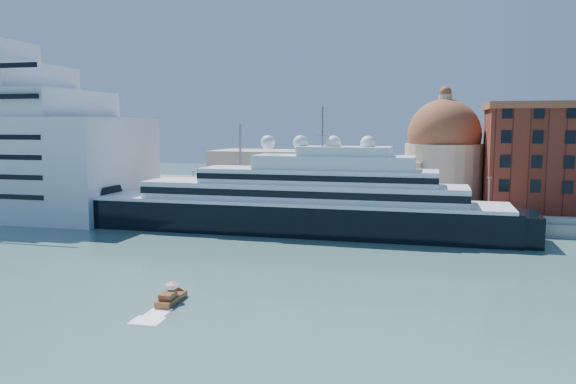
# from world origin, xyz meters

# --- Properties ---
(ground) EXTENTS (400.00, 400.00, 0.00)m
(ground) POSITION_xyz_m (0.00, 0.00, 0.00)
(ground) COLOR #335953
(ground) RESTS_ON ground
(quay) EXTENTS (180.00, 10.00, 2.50)m
(quay) POSITION_xyz_m (0.00, 34.00, 1.25)
(quay) COLOR gray
(quay) RESTS_ON ground
(land) EXTENTS (260.00, 72.00, 2.00)m
(land) POSITION_xyz_m (0.00, 75.00, 1.00)
(land) COLOR slate
(land) RESTS_ON ground
(quay_fence) EXTENTS (180.00, 0.10, 1.20)m
(quay_fence) POSITION_xyz_m (0.00, 29.50, 3.10)
(quay_fence) COLOR slate
(quay_fence) RESTS_ON quay
(superyacht) EXTENTS (92.86, 12.87, 27.75)m
(superyacht) POSITION_xyz_m (-9.21, 23.00, 4.79)
(superyacht) COLOR black
(superyacht) RESTS_ON ground
(service_barge) EXTENTS (12.08, 7.43, 2.58)m
(service_barge) POSITION_xyz_m (-56.05, 22.27, 0.74)
(service_barge) COLOR white
(service_barge) RESTS_ON ground
(water_taxi) EXTENTS (2.02, 5.42, 2.54)m
(water_taxi) POSITION_xyz_m (-9.08, -22.44, 0.61)
(water_taxi) COLOR maroon
(water_taxi) RESTS_ON ground
(church) EXTENTS (66.00, 18.00, 25.50)m
(church) POSITION_xyz_m (6.39, 57.72, 10.91)
(church) COLOR beige
(church) RESTS_ON land
(lamp_posts) EXTENTS (120.80, 2.40, 18.00)m
(lamp_posts) POSITION_xyz_m (-12.67, 32.27, 9.84)
(lamp_posts) COLOR slate
(lamp_posts) RESTS_ON quay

